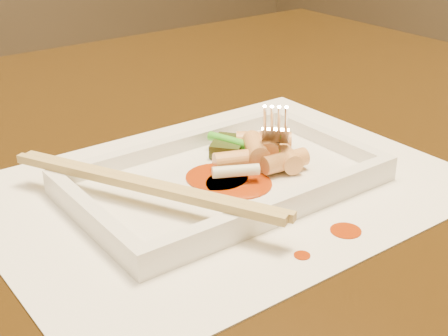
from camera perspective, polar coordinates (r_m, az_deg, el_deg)
table at (r=0.62m, az=-12.78°, el=-9.46°), size 1.40×0.90×0.75m
placemat at (r=0.54m, az=0.00°, el=-1.79°), size 0.40×0.30×0.00m
sauce_splatter_a at (r=0.49m, az=11.07°, el=-5.64°), size 0.02×0.02×0.00m
sauce_splatter_b at (r=0.45m, az=7.15°, el=-7.93°), size 0.01×0.01×0.00m
plate_base at (r=0.54m, az=0.00°, el=-1.34°), size 0.26×0.16×0.01m
plate_rim_far at (r=0.59m, az=-4.30°, el=2.20°), size 0.26×0.01×0.01m
plate_rim_near at (r=0.48m, az=5.25°, el=-3.33°), size 0.26×0.01×0.01m
plate_rim_left at (r=0.48m, az=-11.99°, el=-4.12°), size 0.01×0.14×0.01m
plate_rim_right at (r=0.61m, az=9.38°, el=2.73°), size 0.01×0.14×0.01m
veg_piece at (r=0.58m, az=0.41°, el=2.01°), size 0.05×0.05×0.01m
scallion_white at (r=0.52m, az=1.09°, el=-0.27°), size 0.04×0.03×0.01m
scallion_green at (r=0.57m, az=2.18°, el=2.04°), size 0.04×0.08×0.01m
chopstick_a at (r=0.49m, az=-7.70°, el=-1.66°), size 0.12×0.22×0.01m
chopstick_b at (r=0.49m, az=-6.90°, el=-1.41°), size 0.12×0.22×0.01m
fork at (r=0.56m, az=4.66°, el=8.34°), size 0.09×0.10×0.14m
sauce_blob_0 at (r=0.53m, az=1.38°, el=-1.45°), size 0.06×0.06×0.00m
sauce_blob_1 at (r=0.54m, az=-0.65°, el=-0.82°), size 0.05×0.05×0.00m
rice_cake_0 at (r=0.56m, az=5.55°, el=1.19°), size 0.03×0.05×0.02m
rice_cake_1 at (r=0.55m, az=5.59°, el=0.63°), size 0.04×0.02×0.02m
rice_cake_2 at (r=0.56m, az=2.90°, el=1.87°), size 0.04×0.04×0.02m
rice_cake_3 at (r=0.56m, az=3.15°, el=1.41°), size 0.04×0.05×0.02m
rice_cake_4 at (r=0.59m, az=3.65°, el=2.53°), size 0.05×0.05×0.02m
rice_cake_5 at (r=0.57m, az=4.14°, el=2.20°), size 0.04×0.04×0.02m
rice_cake_6 at (r=0.55m, az=1.58°, el=0.77°), size 0.05×0.03×0.02m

